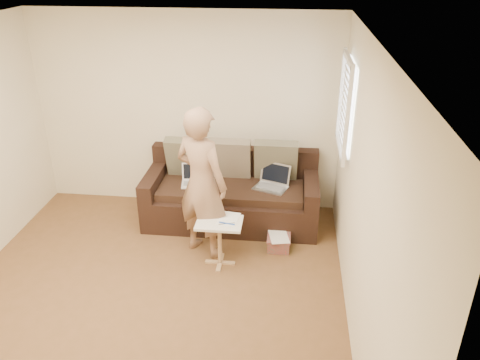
{
  "coord_description": "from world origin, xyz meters",
  "views": [
    {
      "loc": [
        1.36,
        -3.59,
        3.25
      ],
      "look_at": [
        0.8,
        1.4,
        0.78
      ],
      "focal_mm": 35.56,
      "sensor_mm": 36.0,
      "label": 1
    }
  ],
  "objects_px": {
    "side_table": "(220,243)",
    "laptop_silver": "(271,188)",
    "person": "(202,183)",
    "drinking_glass": "(206,212)",
    "striped_box": "(279,243)",
    "sofa": "(231,191)",
    "laptop_white": "(195,185)"
  },
  "relations": [
    {
      "from": "person",
      "to": "side_table",
      "type": "height_order",
      "value": "person"
    },
    {
      "from": "laptop_silver",
      "to": "drinking_glass",
      "type": "distance_m",
      "value": 1.07
    },
    {
      "from": "laptop_silver",
      "to": "striped_box",
      "type": "distance_m",
      "value": 0.72
    },
    {
      "from": "sofa",
      "to": "drinking_glass",
      "type": "relative_size",
      "value": 18.33
    },
    {
      "from": "side_table",
      "to": "striped_box",
      "type": "xyz_separation_m",
      "value": [
        0.65,
        0.36,
        -0.19
      ]
    },
    {
      "from": "sofa",
      "to": "person",
      "type": "xyz_separation_m",
      "value": [
        -0.24,
        -0.73,
        0.47
      ]
    },
    {
      "from": "person",
      "to": "drinking_glass",
      "type": "relative_size",
      "value": 14.85
    },
    {
      "from": "drinking_glass",
      "to": "side_table",
      "type": "bearing_deg",
      "value": -30.7
    },
    {
      "from": "sofa",
      "to": "striped_box",
      "type": "relative_size",
      "value": 7.96
    },
    {
      "from": "side_table",
      "to": "striped_box",
      "type": "bearing_deg",
      "value": 29.08
    },
    {
      "from": "laptop_white",
      "to": "person",
      "type": "height_order",
      "value": "person"
    },
    {
      "from": "side_table",
      "to": "striped_box",
      "type": "height_order",
      "value": "side_table"
    },
    {
      "from": "sofa",
      "to": "laptop_white",
      "type": "relative_size",
      "value": 6.42
    },
    {
      "from": "sofa",
      "to": "side_table",
      "type": "xyz_separation_m",
      "value": [
        -0.01,
        -0.97,
        -0.15
      ]
    },
    {
      "from": "drinking_glass",
      "to": "striped_box",
      "type": "xyz_separation_m",
      "value": [
        0.81,
        0.27,
        -0.53
      ]
    },
    {
      "from": "sofa",
      "to": "laptop_white",
      "type": "xyz_separation_m",
      "value": [
        -0.46,
        -0.05,
        0.1
      ]
    },
    {
      "from": "laptop_silver",
      "to": "laptop_white",
      "type": "bearing_deg",
      "value": -159.09
    },
    {
      "from": "laptop_silver",
      "to": "side_table",
      "type": "relative_size",
      "value": 0.72
    },
    {
      "from": "laptop_white",
      "to": "side_table",
      "type": "xyz_separation_m",
      "value": [
        0.45,
        -0.92,
        -0.24
      ]
    },
    {
      "from": "sofa",
      "to": "side_table",
      "type": "height_order",
      "value": "sofa"
    },
    {
      "from": "person",
      "to": "drinking_glass",
      "type": "height_order",
      "value": "person"
    },
    {
      "from": "side_table",
      "to": "drinking_glass",
      "type": "relative_size",
      "value": 4.6
    },
    {
      "from": "side_table",
      "to": "drinking_glass",
      "type": "xyz_separation_m",
      "value": [
        -0.16,
        0.1,
        0.34
      ]
    },
    {
      "from": "laptop_silver",
      "to": "sofa",
      "type": "bearing_deg",
      "value": -164.37
    },
    {
      "from": "person",
      "to": "side_table",
      "type": "bearing_deg",
      "value": 160.12
    },
    {
      "from": "sofa",
      "to": "striped_box",
      "type": "distance_m",
      "value": 0.94
    },
    {
      "from": "side_table",
      "to": "laptop_silver",
      "type": "bearing_deg",
      "value": 60.82
    },
    {
      "from": "person",
      "to": "drinking_glass",
      "type": "bearing_deg",
      "value": 140.9
    },
    {
      "from": "sofa",
      "to": "laptop_silver",
      "type": "relative_size",
      "value": 5.54
    },
    {
      "from": "person",
      "to": "drinking_glass",
      "type": "xyz_separation_m",
      "value": [
        0.06,
        -0.15,
        -0.28
      ]
    },
    {
      "from": "side_table",
      "to": "laptop_white",
      "type": "bearing_deg",
      "value": 116.12
    },
    {
      "from": "sofa",
      "to": "laptop_silver",
      "type": "bearing_deg",
      "value": -5.31
    }
  ]
}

